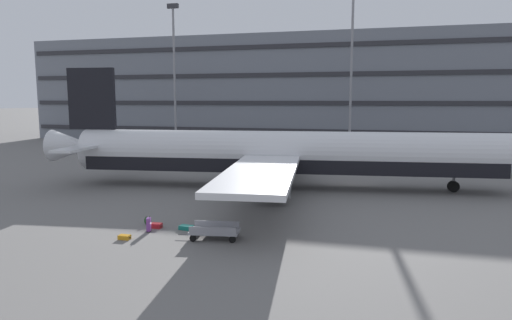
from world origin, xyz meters
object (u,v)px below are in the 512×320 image
at_px(suitcase_small, 124,237).
at_px(backpack_laid_flat, 147,221).
at_px(suitcase_red, 186,228).
at_px(suitcase_silver, 156,226).
at_px(suitcase_navy, 149,224).
at_px(airliner, 281,154).
at_px(baggage_cart, 215,231).

bearing_deg(suitcase_small, backpack_laid_flat, 94.59).
bearing_deg(suitcase_small, suitcase_red, 45.57).
bearing_deg(suitcase_silver, suitcase_navy, -94.50).
bearing_deg(suitcase_silver, suitcase_red, 4.40).
bearing_deg(airliner, backpack_laid_flat, -112.25).
distance_m(suitcase_red, baggage_cart, 2.51).
relative_size(suitcase_red, backpack_laid_flat, 1.63).
distance_m(airliner, backpack_laid_flat, 14.55).
relative_size(suitcase_small, suitcase_red, 0.76).
height_order(suitcase_navy, baggage_cart, suitcase_navy).
distance_m(suitcase_navy, baggage_cart, 4.05).
bearing_deg(baggage_cart, suitcase_small, -164.73).
relative_size(backpack_laid_flat, baggage_cart, 0.16).
relative_size(suitcase_navy, baggage_cart, 0.27).
bearing_deg(suitcase_red, suitcase_small, -134.43).
bearing_deg(suitcase_silver, backpack_laid_flat, 150.76).
relative_size(suitcase_small, backpack_laid_flat, 1.24).
xyz_separation_m(suitcase_red, baggage_cart, (2.16, -1.25, 0.31)).
relative_size(airliner, backpack_laid_flat, 79.00).
bearing_deg(suitcase_small, airliner, 72.13).
distance_m(suitcase_red, backpack_laid_flat, 2.71).
relative_size(suitcase_small, baggage_cart, 0.19).
bearing_deg(airliner, suitcase_red, -101.36).
xyz_separation_m(suitcase_small, baggage_cart, (4.62, 1.26, 0.31)).
relative_size(airliner, suitcase_small, 63.94).
bearing_deg(suitcase_small, baggage_cart, 15.27).
relative_size(suitcase_red, suitcase_silver, 1.26).
distance_m(suitcase_navy, suitcase_silver, 0.82).
xyz_separation_m(suitcase_small, backpack_laid_flat, (-0.23, 2.86, 0.11)).
height_order(suitcase_small, suitcase_silver, suitcase_silver).
xyz_separation_m(suitcase_navy, suitcase_red, (1.88, 0.91, -0.30)).
bearing_deg(backpack_laid_flat, suitcase_navy, -57.17).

